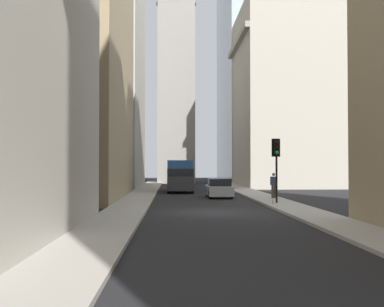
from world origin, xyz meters
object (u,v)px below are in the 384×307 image
Objects in this scene: pedestrian at (274,184)px; discarded_bottle at (273,202)px; delivery_truck at (180,176)px; sedan_silver at (219,189)px; traffic_light_midblock at (276,156)px.

pedestrian is 6.45× the size of discarded_bottle.
pedestrian is 5.11m from discarded_bottle.
discarded_bottle is at bearing -160.89° from delivery_truck.
sedan_silver reaches higher than discarded_bottle.
sedan_silver is (-7.48, -2.80, -0.80)m from delivery_truck.
discarded_bottle is (-15.12, -5.24, -1.21)m from delivery_truck.
delivery_truck is at bearing 19.11° from discarded_bottle.
sedan_silver is 1.11× the size of traffic_light_midblock.
traffic_light_midblock is at bearing -158.71° from delivery_truck.
delivery_truck reaches higher than pedestrian.
delivery_truck is at bearing 31.83° from pedestrian.
traffic_light_midblock is (-6.93, -2.82, 2.33)m from sedan_silver.
traffic_light_midblock is at bearing -28.25° from discarded_bottle.
delivery_truck is 1.66× the size of traffic_light_midblock.
pedestrian is (4.21, -0.72, -1.90)m from traffic_light_midblock.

